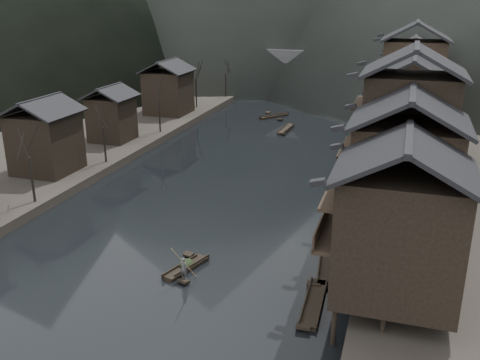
% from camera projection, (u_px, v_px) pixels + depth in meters
% --- Properties ---
extents(water, '(300.00, 300.00, 0.00)m').
position_uv_depth(water, '(183.00, 240.00, 45.30)').
color(water, black).
rests_on(water, ground).
extents(left_bank, '(40.00, 200.00, 1.20)m').
position_uv_depth(left_bank, '(87.00, 112.00, 91.03)').
color(left_bank, '#2D2823').
rests_on(left_bank, ground).
extents(stilt_houses, '(9.00, 67.60, 16.93)m').
position_uv_depth(stilt_houses, '(410.00, 105.00, 54.85)').
color(stilt_houses, black).
rests_on(stilt_houses, ground).
extents(left_houses, '(8.10, 53.20, 8.73)m').
position_uv_depth(left_houses, '(95.00, 111.00, 67.34)').
color(left_houses, black).
rests_on(left_houses, left_bank).
extents(bare_trees, '(3.51, 70.92, 7.02)m').
position_uv_depth(bare_trees, '(140.00, 102.00, 71.31)').
color(bare_trees, black).
rests_on(bare_trees, left_bank).
extents(moored_sampans, '(3.05, 48.22, 0.47)m').
position_uv_depth(moored_sampans, '(348.00, 195.00, 54.90)').
color(moored_sampans, black).
rests_on(moored_sampans, water).
extents(midriver_boats, '(6.86, 14.53, 0.45)m').
position_uv_depth(midriver_boats, '(280.00, 122.00, 85.55)').
color(midriver_boats, black).
rests_on(midriver_boats, water).
extents(stone_bridge, '(40.00, 6.00, 9.00)m').
position_uv_depth(stone_bridge, '(323.00, 69.00, 108.37)').
color(stone_bridge, '#4C4C4F').
rests_on(stone_bridge, ground).
extents(hero_sampan, '(2.25, 4.73, 0.43)m').
position_uv_depth(hero_sampan, '(186.00, 267.00, 40.39)').
color(hero_sampan, black).
rests_on(hero_sampan, water).
extents(cargo_heap, '(1.04, 1.36, 0.62)m').
position_uv_depth(cargo_heap, '(186.00, 260.00, 40.42)').
color(cargo_heap, black).
rests_on(cargo_heap, hero_sampan).
extents(boatman, '(0.68, 0.51, 1.68)m').
position_uv_depth(boatman, '(184.00, 265.00, 38.48)').
color(boatman, '#4F4F51').
rests_on(boatman, hero_sampan).
extents(bamboo_pole, '(1.37, 2.04, 3.46)m').
position_uv_depth(bamboo_pole, '(185.00, 233.00, 37.57)').
color(bamboo_pole, '#8C7A51').
rests_on(bamboo_pole, boatman).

